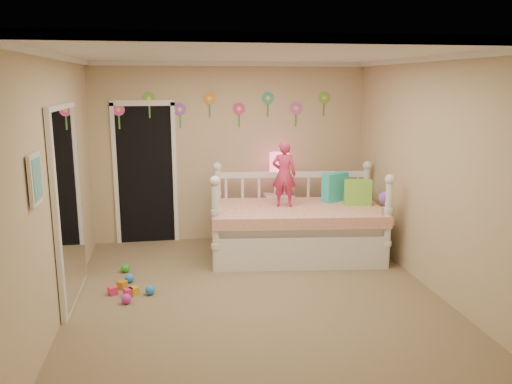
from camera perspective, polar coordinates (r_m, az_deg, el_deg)
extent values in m
cube|color=#7F684C|center=(5.79, 0.00, -11.49)|extent=(4.00, 4.50, 0.01)
cube|color=white|center=(5.32, 0.00, 15.13)|extent=(4.00, 4.50, 0.01)
cube|color=tan|center=(7.61, -2.80, 4.40)|extent=(4.00, 0.01, 2.60)
cube|color=tan|center=(5.45, -21.21, 0.50)|extent=(0.01, 4.50, 2.60)
cube|color=tan|center=(6.06, 19.01, 1.75)|extent=(0.01, 4.50, 2.60)
cube|color=#24B5A2|center=(7.24, 8.76, 0.55)|extent=(0.41, 0.32, 0.40)
cube|color=#7FD841|center=(7.06, 11.23, -0.06)|extent=(0.38, 0.22, 0.34)
imported|color=#D02F5B|center=(6.81, 3.13, 2.00)|extent=(0.37, 0.29, 0.88)
cube|color=white|center=(7.63, 2.52, -2.85)|extent=(0.42, 0.32, 0.70)
sphere|color=#D91C82|center=(7.53, 2.55, 0.34)|extent=(0.17, 0.17, 0.17)
cylinder|color=#D91C82|center=(7.50, 2.57, 1.67)|extent=(0.03, 0.03, 0.35)
cylinder|color=#F84A7C|center=(7.46, 2.58, 3.36)|extent=(0.28, 0.28, 0.26)
cube|color=black|center=(7.59, -12.18, 2.10)|extent=(0.90, 0.04, 2.07)
cube|color=white|center=(5.78, -20.05, -1.32)|extent=(0.07, 1.30, 2.10)
cube|color=white|center=(4.54, -23.30, 1.33)|extent=(0.05, 0.34, 0.42)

